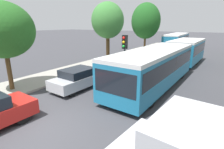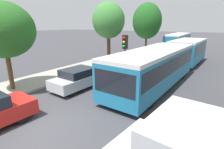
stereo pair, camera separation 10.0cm
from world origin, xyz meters
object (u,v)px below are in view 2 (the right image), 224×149
object	(u,v)px
queued_car_silver	(79,78)
tree_left_near	(3,30)
queued_car_white	(153,53)
traffic_light	(125,49)
tree_left_mid	(108,22)
queued_car_black	(128,61)
city_bus_rear	(178,40)
articulated_bus	(172,57)
tree_left_far	(147,22)

from	to	relation	value
queued_car_silver	tree_left_near	xyz separation A→B (m)	(-3.21, -2.69, 3.07)
queued_car_white	traffic_light	distance (m)	10.38
queued_car_silver	traffic_light	world-z (taller)	traffic_light
queued_car_white	tree_left_mid	xyz separation A→B (m)	(-3.24, -5.01, 3.58)
queued_car_black	tree_left_mid	bearing A→B (deg)	76.71
city_bus_rear	articulated_bus	bearing A→B (deg)	-170.35
city_bus_rear	queued_car_black	distance (m)	18.74
articulated_bus	traffic_light	world-z (taller)	traffic_light
articulated_bus	traffic_light	size ratio (longest dim) A/B	5.01
traffic_light	tree_left_near	bearing A→B (deg)	-40.53
queued_car_white	tree_left_near	xyz separation A→B (m)	(-3.60, -15.17, 2.99)
tree_left_near	tree_left_mid	distance (m)	10.19
tree_left_mid	tree_left_near	bearing A→B (deg)	-92.03
queued_car_silver	traffic_light	size ratio (longest dim) A/B	1.16
tree_left_near	queued_car_silver	bearing A→B (deg)	39.94
articulated_bus	tree_left_near	bearing A→B (deg)	-35.98
articulated_bus	city_bus_rear	distance (m)	19.10
city_bus_rear	tree_left_near	bearing A→B (deg)	170.78
queued_car_black	tree_left_far	bearing A→B (deg)	17.93
queued_car_black	traffic_light	xyz separation A→B (m)	(2.03, -4.25, 1.80)
queued_car_silver	queued_car_black	world-z (taller)	queued_car_black
traffic_light	tree_left_far	size ratio (longest dim) A/B	0.47
queued_car_silver	tree_left_mid	xyz separation A→B (m)	(-2.85, 7.48, 3.66)
queued_car_white	city_bus_rear	bearing A→B (deg)	3.96
articulated_bus	queued_car_black	bearing A→B (deg)	-87.23
queued_car_black	tree_left_near	distance (m)	10.34
queued_car_black	queued_car_white	xyz separation A→B (m)	(0.36, 5.84, 0.07)
queued_car_silver	queued_car_white	world-z (taller)	queued_car_white
city_bus_rear	traffic_light	distance (m)	23.08
queued_car_black	tree_left_near	size ratio (longest dim) A/B	0.75
city_bus_rear	queued_car_white	distance (m)	12.90
tree_left_far	articulated_bus	bearing A→B (deg)	-57.85
city_bus_rear	queued_car_silver	size ratio (longest dim) A/B	2.88
queued_car_black	tree_left_mid	xyz separation A→B (m)	(-2.88, 0.84, 3.65)
articulated_bus	tree_left_near	size ratio (longest dim) A/B	3.15
queued_car_black	tree_left_far	distance (m)	12.47
city_bus_rear	tree_left_mid	world-z (taller)	tree_left_mid
city_bus_rear	tree_left_far	bearing A→B (deg)	153.71
articulated_bus	tree_left_far	world-z (taller)	tree_left_far
city_bus_rear	tree_left_mid	bearing A→B (deg)	168.10
city_bus_rear	tree_left_near	size ratio (longest dim) A/B	2.11
city_bus_rear	traffic_light	xyz separation A→B (m)	(1.92, -22.98, 1.09)
queued_car_silver	tree_left_mid	distance (m)	8.80
traffic_light	tree_left_far	world-z (taller)	tree_left_far
queued_car_silver	queued_car_black	xyz separation A→B (m)	(0.03, 6.64, 0.01)
traffic_light	city_bus_rear	bearing A→B (deg)	-169.69
articulated_bus	tree_left_mid	size ratio (longest dim) A/B	2.71
city_bus_rear	queued_car_white	world-z (taller)	city_bus_rear
city_bus_rear	queued_car_white	bearing A→B (deg)	178.69
city_bus_rear	queued_car_black	world-z (taller)	city_bus_rear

